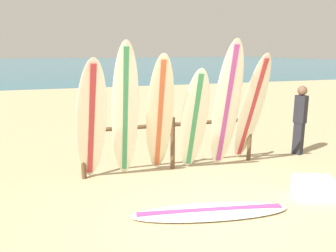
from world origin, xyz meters
TOP-DOWN VIEW (x-y plane):
  - ground_plane at (0.00, 0.00)m, footprint 120.00×120.00m
  - ocean_water at (0.00, 58.00)m, footprint 120.00×80.00m
  - surfboard_rack at (0.08, 2.26)m, footprint 3.59×0.09m
  - surfboard_leaning_far_left at (-1.52, 1.91)m, footprint 0.62×1.05m
  - surfboard_leaning_left at (-0.92, 1.92)m, footprint 0.53×0.93m
  - surfboard_leaning_center_left at (-0.29, 1.90)m, footprint 0.65×1.18m
  - surfboard_leaning_center at (0.36, 1.84)m, footprint 0.63×1.04m
  - surfboard_leaning_center_right at (1.01, 1.81)m, footprint 0.64×0.98m
  - surfboard_leaning_right at (1.66, 1.99)m, footprint 0.58×1.18m
  - surfboard_lying_on_sand at (-0.02, 0.24)m, footprint 2.41×0.99m
  - beachgoer_standing at (3.14, 2.31)m, footprint 0.24×0.29m
  - cooler_box at (1.78, 0.22)m, footprint 0.70×0.59m

SIDE VIEW (x-z plane):
  - ground_plane at x=0.00m, z-range 0.00..0.00m
  - ocean_water at x=0.00m, z-range 0.00..0.01m
  - surfboard_lying_on_sand at x=-0.02m, z-range -0.01..0.08m
  - cooler_box at x=1.78m, z-range 0.00..0.36m
  - surfboard_rack at x=0.08m, z-range 0.18..1.24m
  - beachgoer_standing at x=3.14m, z-range 0.08..1.65m
  - surfboard_leaning_center at x=0.36m, z-range 0.00..2.07m
  - surfboard_leaning_far_left at x=-1.52m, z-range 0.00..2.26m
  - surfboard_leaning_right at x=1.66m, z-range 0.00..2.32m
  - surfboard_leaning_center_left at x=-0.29m, z-range 0.00..2.32m
  - surfboard_leaning_left at x=-0.92m, z-range 0.00..2.53m
  - surfboard_leaning_center_right at x=1.01m, z-range 0.00..2.57m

